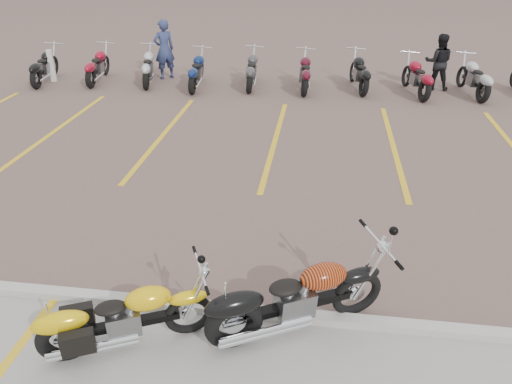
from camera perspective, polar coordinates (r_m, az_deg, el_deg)
ground at (r=8.16m, az=-0.73°, el=-4.47°), size 100.00×100.00×0.00m
curb at (r=6.54m, az=-3.41°, el=-13.29°), size 60.00×0.18×0.12m
parking_stripes at (r=11.71m, az=2.19°, el=5.93°), size 38.00×5.50×0.01m
yellow_cruiser at (r=6.07m, az=-15.01°, el=-13.88°), size 1.87×0.96×0.83m
flame_cruiser at (r=6.06m, az=4.15°, el=-12.20°), size 2.09×1.18×0.94m
person_a at (r=17.02m, az=-10.45°, el=15.73°), size 0.81×0.78×1.88m
person_b at (r=16.46m, az=20.13°, el=13.77°), size 0.87×0.72×1.66m
bollard at (r=17.76m, az=-22.33°, el=13.21°), size 0.18×0.18×1.00m
bg_bike_row at (r=15.69m, az=14.71°, el=12.84°), size 22.37×2.07×1.10m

